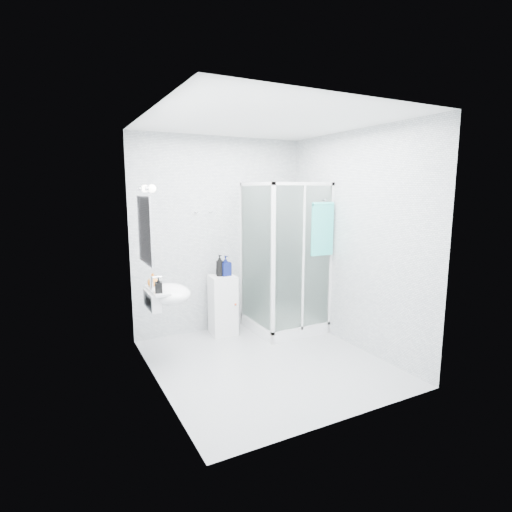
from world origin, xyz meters
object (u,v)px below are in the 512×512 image
hand_towel (322,228)px  soap_dispenser_black (159,285)px  shampoo_bottle_a (220,265)px  soap_dispenser_orange (153,280)px  shower_enclosure (282,299)px  storage_cabinet (223,305)px  wall_basin (166,294)px  shampoo_bottle_b (226,266)px

hand_towel → soap_dispenser_black: hand_towel is taller
hand_towel → shampoo_bottle_a: bearing=148.0°
shampoo_bottle_a → soap_dispenser_orange: size_ratio=1.87×
hand_towel → shampoo_bottle_a: hand_towel is taller
shower_enclosure → storage_cabinet: (-0.75, 0.28, -0.05)m
shower_enclosure → wall_basin: 1.72m
shampoo_bottle_b → soap_dispenser_orange: shampoo_bottle_b is taller
shampoo_bottle_b → soap_dispenser_black: shampoo_bottle_b is taller
shampoo_bottle_a → wall_basin: bearing=-144.9°
wall_basin → hand_towel: bearing=-2.4°
shampoo_bottle_b → soap_dispenser_black: (-1.07, -0.75, 0.02)m
hand_towel → soap_dispenser_black: size_ratio=4.09×
shower_enclosure → soap_dispenser_black: shower_enclosure is taller
soap_dispenser_orange → soap_dispenser_black: size_ratio=0.92×
wall_basin → soap_dispenser_black: soap_dispenser_black is taller
storage_cabinet → hand_towel: size_ratio=1.18×
hand_towel → storage_cabinet: bearing=147.8°
shower_enclosure → shampoo_bottle_b: 0.90m
hand_towel → soap_dispenser_orange: hand_towel is taller
shampoo_bottle_b → hand_towel: bearing=-33.4°
shower_enclosure → soap_dispenser_orange: bearing=-173.9°
wall_basin → shampoo_bottle_a: bearing=35.1°
hand_towel → shampoo_bottle_b: 1.34m
soap_dispenser_orange → soap_dispenser_black: (-0.01, -0.28, 0.01)m
shampoo_bottle_b → soap_dispenser_black: size_ratio=1.61×
wall_basin → shampoo_bottle_a: 1.08m
hand_towel → shower_enclosure: bearing=129.7°
storage_cabinet → soap_dispenser_black: 1.38m
shampoo_bottle_a → shampoo_bottle_b: size_ratio=1.06×
wall_basin → soap_dispenser_black: 0.24m
shampoo_bottle_a → shower_enclosure: bearing=-20.8°
shower_enclosure → soap_dispenser_orange: (-1.77, -0.19, 0.49)m
soap_dispenser_black → soap_dispenser_orange: bearing=89.0°
soap_dispenser_orange → shampoo_bottle_b: bearing=24.0°
shampoo_bottle_b → wall_basin: bearing=-147.7°
shower_enclosure → shampoo_bottle_b: size_ratio=7.54×
shampoo_bottle_a → shampoo_bottle_b: (0.08, -0.01, -0.01)m
shampoo_bottle_b → storage_cabinet: bearing=-175.3°
wall_basin → soap_dispenser_black: (-0.12, -0.15, 0.15)m
wall_basin → soap_dispenser_black: size_ratio=3.41×
hand_towel → shampoo_bottle_b: bearing=146.6°
wall_basin → soap_dispenser_orange: (-0.11, 0.13, 0.14)m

